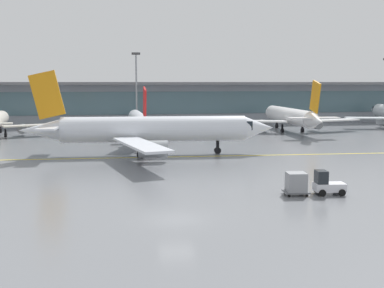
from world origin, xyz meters
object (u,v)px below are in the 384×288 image
at_px(baggage_tug, 327,184).
at_px(cargo_dolly_lead, 296,183).
at_px(apron_light_mast_1, 136,87).
at_px(gate_airplane_2, 139,121).
at_px(taxiing_regional_jet, 151,130).
at_px(gate_airplane_3, 290,116).

relative_size(baggage_tug, cargo_dolly_lead, 1.21).
relative_size(cargo_dolly_lead, apron_light_mast_1, 0.14).
bearing_deg(gate_airplane_2, cargo_dolly_lead, -169.39).
bearing_deg(gate_airplane_2, apron_light_mast_1, -3.04).
bearing_deg(cargo_dolly_lead, taxiing_regional_jet, 118.45).
bearing_deg(apron_light_mast_1, gate_airplane_2, -91.79).
relative_size(baggage_tug, apron_light_mast_1, 0.17).
xyz_separation_m(gate_airplane_2, taxiing_regional_jet, (0.07, -23.86, 0.67)).
distance_m(gate_airplane_3, taxiing_regional_jet, 38.71).
height_order(baggage_tug, apron_light_mast_1, apron_light_mast_1).
distance_m(cargo_dolly_lead, apron_light_mast_1, 66.19).
xyz_separation_m(taxiing_regional_jet, apron_light_mast_1, (0.44, 40.26, 5.26)).
bearing_deg(cargo_dolly_lead, gate_airplane_2, 108.07).
relative_size(gate_airplane_2, taxiing_regional_jet, 0.80).
bearing_deg(taxiing_regional_jet, gate_airplane_2, 93.31).
xyz_separation_m(cargo_dolly_lead, apron_light_mast_1, (-9.70, 65.04, 7.54)).
relative_size(gate_airplane_2, apron_light_mast_1, 1.70).
relative_size(gate_airplane_3, baggage_tug, 10.95).
height_order(gate_airplane_2, taxiing_regional_jet, taxiing_regional_jet).
distance_m(baggage_tug, apron_light_mast_1, 66.94).
distance_m(gate_airplane_2, baggage_tug, 50.64).
distance_m(baggage_tug, cargo_dolly_lead, 2.70).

